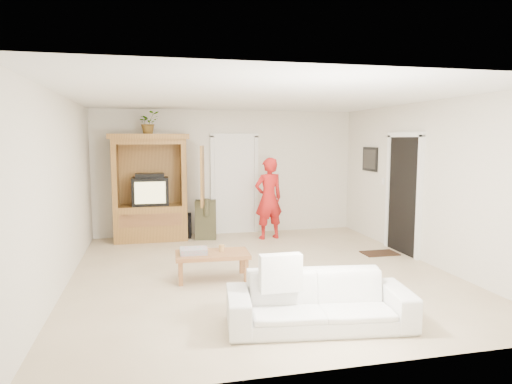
# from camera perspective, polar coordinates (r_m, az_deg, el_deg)

# --- Properties ---
(floor) EXTENTS (6.00, 6.00, 0.00)m
(floor) POSITION_cam_1_polar(r_m,az_deg,el_deg) (7.00, 0.55, -9.96)
(floor) COLOR tan
(floor) RESTS_ON ground
(ceiling) EXTENTS (6.00, 6.00, 0.00)m
(ceiling) POSITION_cam_1_polar(r_m,az_deg,el_deg) (6.74, 0.58, 11.74)
(ceiling) COLOR white
(ceiling) RESTS_ON floor
(wall_back) EXTENTS (5.50, 0.00, 5.50)m
(wall_back) POSITION_cam_1_polar(r_m,az_deg,el_deg) (9.68, -3.62, 2.47)
(wall_back) COLOR silver
(wall_back) RESTS_ON floor
(wall_front) EXTENTS (5.50, 0.00, 5.50)m
(wall_front) POSITION_cam_1_polar(r_m,az_deg,el_deg) (3.92, 10.96, -3.75)
(wall_front) COLOR silver
(wall_front) RESTS_ON floor
(wall_left) EXTENTS (0.00, 6.00, 6.00)m
(wall_left) POSITION_cam_1_polar(r_m,az_deg,el_deg) (6.66, -23.08, 0.07)
(wall_left) COLOR silver
(wall_left) RESTS_ON floor
(wall_right) EXTENTS (0.00, 6.00, 6.00)m
(wall_right) POSITION_cam_1_polar(r_m,az_deg,el_deg) (7.86, 20.45, 1.10)
(wall_right) COLOR silver
(wall_right) RESTS_ON floor
(armoire) EXTENTS (1.82, 1.14, 2.10)m
(armoire) POSITION_cam_1_polar(r_m,az_deg,el_deg) (9.25, -12.93, -0.32)
(armoire) COLOR olive
(armoire) RESTS_ON floor
(door_back) EXTENTS (0.85, 0.05, 2.04)m
(door_back) POSITION_cam_1_polar(r_m,az_deg,el_deg) (9.70, -2.71, 0.82)
(door_back) COLOR white
(door_back) RESTS_ON floor
(doorway_right) EXTENTS (0.05, 0.90, 2.04)m
(doorway_right) POSITION_cam_1_polar(r_m,az_deg,el_deg) (8.38, 17.98, -0.41)
(doorway_right) COLOR black
(doorway_right) RESTS_ON floor
(framed_picture) EXTENTS (0.03, 0.60, 0.48)m
(framed_picture) POSITION_cam_1_polar(r_m,az_deg,el_deg) (9.47, 14.08, 4.01)
(framed_picture) COLOR black
(framed_picture) RESTS_ON wall_right
(doormat) EXTENTS (0.60, 0.40, 0.02)m
(doormat) POSITION_cam_1_polar(r_m,az_deg,el_deg) (8.35, 15.20, -7.39)
(doormat) COLOR #382316
(doormat) RESTS_ON floor
(plant) EXTENTS (0.50, 0.48, 0.44)m
(plant) POSITION_cam_1_polar(r_m,az_deg,el_deg) (9.16, -13.31, 8.44)
(plant) COLOR #4C7238
(plant) RESTS_ON armoire
(man) EXTENTS (0.66, 0.50, 1.63)m
(man) POSITION_cam_1_polar(r_m,az_deg,el_deg) (9.14, 1.58, -0.81)
(man) COLOR #B51918
(man) RESTS_ON floor
(sofa) EXTENTS (2.03, 1.01, 0.57)m
(sofa) POSITION_cam_1_polar(r_m,az_deg,el_deg) (5.04, 7.88, -13.32)
(sofa) COLOR silver
(sofa) RESTS_ON floor
(coffee_table) EXTENTS (1.07, 0.61, 0.39)m
(coffee_table) POSITION_cam_1_polar(r_m,az_deg,el_deg) (6.60, -5.48, -7.98)
(coffee_table) COLOR brown
(coffee_table) RESTS_ON floor
(towel) EXTENTS (0.39, 0.29, 0.08)m
(towel) POSITION_cam_1_polar(r_m,az_deg,el_deg) (6.55, -7.80, -7.31)
(towel) COLOR #DB4965
(towel) RESTS_ON coffee_table
(candle) EXTENTS (0.08, 0.08, 0.10)m
(candle) POSITION_cam_1_polar(r_m,az_deg,el_deg) (6.64, -4.32, -6.99)
(candle) COLOR tan
(candle) RESTS_ON coffee_table
(backpack_black) EXTENTS (0.42, 0.28, 0.48)m
(backpack_black) POSITION_cam_1_polar(r_m,az_deg,el_deg) (9.39, -9.29, -4.26)
(backpack_black) COLOR black
(backpack_black) RESTS_ON floor
(backpack_olive) EXTENTS (0.46, 0.37, 0.78)m
(backpack_olive) POSITION_cam_1_polar(r_m,az_deg,el_deg) (9.23, -6.31, -3.45)
(backpack_olive) COLOR #47442B
(backpack_olive) RESTS_ON floor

